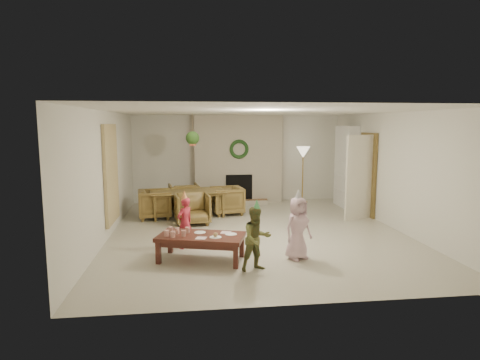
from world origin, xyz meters
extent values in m
plane|color=#B7B29E|center=(0.00, 0.00, 0.00)|extent=(7.00, 7.00, 0.00)
plane|color=white|center=(0.00, 0.00, 2.50)|extent=(7.00, 7.00, 0.00)
plane|color=silver|center=(0.00, 3.50, 1.25)|extent=(7.00, 0.00, 7.00)
plane|color=silver|center=(0.00, -3.50, 1.25)|extent=(7.00, 0.00, 7.00)
plane|color=silver|center=(-3.00, 0.00, 1.25)|extent=(0.00, 7.00, 7.00)
plane|color=silver|center=(3.00, 0.00, 1.25)|extent=(0.00, 7.00, 7.00)
cube|color=#4E1419|center=(0.00, 3.30, 1.25)|extent=(2.50, 0.40, 2.50)
cube|color=brown|center=(0.00, 2.95, 0.06)|extent=(1.60, 0.30, 0.12)
cube|color=black|center=(0.00, 3.12, 0.45)|extent=(0.75, 0.12, 0.75)
torus|color=#163815|center=(0.00, 3.07, 1.55)|extent=(0.54, 0.10, 0.54)
cylinder|color=gold|center=(1.83, 3.00, 0.02)|extent=(0.30, 0.30, 0.03)
cylinder|color=gold|center=(1.83, 3.00, 0.75)|extent=(0.03, 0.03, 1.45)
cone|color=beige|center=(1.83, 3.00, 1.45)|extent=(0.39, 0.39, 0.32)
cube|color=white|center=(2.84, 2.30, 1.10)|extent=(0.30, 1.00, 2.20)
cube|color=white|center=(2.82, 2.30, 0.45)|extent=(0.30, 0.92, 0.03)
cube|color=white|center=(2.82, 2.30, 0.85)|extent=(0.30, 0.92, 0.03)
cube|color=white|center=(2.82, 2.30, 1.25)|extent=(0.30, 0.92, 0.03)
cube|color=white|center=(2.82, 2.30, 1.65)|extent=(0.30, 0.92, 0.03)
cube|color=#A31E2A|center=(2.80, 2.15, 0.59)|extent=(0.20, 0.40, 0.24)
cube|color=#295896|center=(2.80, 2.35, 0.99)|extent=(0.20, 0.44, 0.24)
cube|color=#C58B2A|center=(2.80, 2.20, 1.38)|extent=(0.20, 0.36, 0.22)
cube|color=brown|center=(2.96, 1.20, 1.02)|extent=(0.05, 0.86, 2.04)
cube|color=beige|center=(2.58, 0.82, 1.00)|extent=(0.77, 0.32, 2.00)
cube|color=beige|center=(-2.96, 0.20, 1.25)|extent=(0.06, 1.20, 2.00)
imported|color=brown|center=(-1.44, 1.62, 0.32)|extent=(1.91, 1.24, 0.63)
imported|color=brown|center=(-1.33, 0.84, 0.35)|extent=(0.84, 0.86, 0.70)
imported|color=brown|center=(-1.55, 2.40, 0.35)|extent=(0.84, 0.86, 0.70)
imported|color=brown|center=(-2.22, 1.51, 0.35)|extent=(0.86, 0.84, 0.70)
imported|color=brown|center=(-0.46, 1.76, 0.35)|extent=(0.86, 0.84, 0.70)
cylinder|color=tan|center=(-1.30, 1.50, 2.15)|extent=(0.01, 0.01, 0.70)
cylinder|color=#AC5037|center=(-1.30, 1.50, 1.80)|extent=(0.16, 0.16, 0.12)
sphere|color=#244818|center=(-1.30, 1.50, 1.92)|extent=(0.32, 0.32, 0.32)
cube|color=#4E221A|center=(-1.20, -1.66, 0.40)|extent=(1.55, 1.07, 0.06)
cube|color=#4E221A|center=(-1.20, -1.66, 0.32)|extent=(1.41, 0.94, 0.09)
cube|color=#4E221A|center=(-1.89, -1.75, 0.18)|extent=(0.09, 0.09, 0.37)
cube|color=#4E221A|center=(-0.67, -2.12, 0.18)|extent=(0.09, 0.09, 0.37)
cube|color=#4E221A|center=(-1.73, -1.20, 0.18)|extent=(0.09, 0.09, 0.37)
cube|color=#4E221A|center=(-0.51, -1.57, 0.18)|extent=(0.09, 0.09, 0.37)
cylinder|color=silver|center=(-1.77, -1.66, 0.48)|extent=(0.09, 0.09, 0.10)
cylinder|color=silver|center=(-1.70, -1.45, 0.48)|extent=(0.09, 0.09, 0.10)
cylinder|color=silver|center=(-1.66, -1.75, 0.48)|extent=(0.09, 0.09, 0.10)
cylinder|color=silver|center=(-1.60, -1.54, 0.48)|extent=(0.09, 0.09, 0.10)
cylinder|color=silver|center=(-1.49, -1.71, 0.48)|extent=(0.09, 0.09, 0.10)
cylinder|color=silver|center=(-1.43, -1.50, 0.48)|extent=(0.09, 0.09, 0.10)
cylinder|color=white|center=(-1.22, -1.52, 0.44)|extent=(0.24, 0.24, 0.01)
cylinder|color=white|center=(-0.97, -1.84, 0.44)|extent=(0.24, 0.24, 0.01)
cylinder|color=white|center=(-0.70, -1.69, 0.44)|extent=(0.24, 0.24, 0.01)
sphere|color=tan|center=(-0.97, -1.84, 0.48)|extent=(0.09, 0.09, 0.08)
cube|color=#E4A8B8|center=(-1.20, -1.86, 0.44)|extent=(0.20, 0.20, 0.01)
cube|color=#E4A8B8|center=(-0.78, -1.58, 0.44)|extent=(0.20, 0.20, 0.01)
imported|color=#B32637|center=(-1.47, -0.95, 0.47)|extent=(0.40, 0.40, 0.94)
cone|color=gold|center=(-1.47, -0.95, 0.98)|extent=(0.17, 0.17, 0.18)
imported|color=brown|center=(-0.36, -2.23, 0.50)|extent=(0.58, 0.51, 1.00)
cone|color=#48AA5B|center=(-0.36, -2.23, 1.04)|extent=(0.12, 0.12, 0.16)
imported|color=beige|center=(0.41, -1.78, 0.53)|extent=(0.61, 0.53, 1.06)
cone|color=#B5B4BB|center=(0.41, -1.78, 1.10)|extent=(0.17, 0.17, 0.19)
camera|label=1|loc=(-1.34, -8.16, 2.25)|focal=30.19mm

